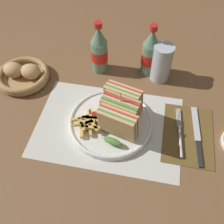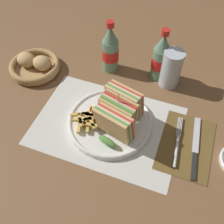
% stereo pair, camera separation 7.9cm
% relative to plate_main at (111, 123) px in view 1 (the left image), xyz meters
% --- Properties ---
extents(ground_plane, '(4.00, 4.00, 0.00)m').
position_rel_plate_main_xyz_m(ground_plane, '(0.01, 0.00, -0.01)').
color(ground_plane, brown).
extents(placemat, '(0.44, 0.31, 0.00)m').
position_rel_plate_main_xyz_m(placemat, '(-0.01, -0.01, -0.01)').
color(placemat, silver).
rests_on(placemat, ground_plane).
extents(plate_main, '(0.26, 0.26, 0.02)m').
position_rel_plate_main_xyz_m(plate_main, '(0.00, 0.00, 0.00)').
color(plate_main, white).
rests_on(plate_main, ground_plane).
extents(club_sandwich, '(0.12, 0.19, 0.14)m').
position_rel_plate_main_xyz_m(club_sandwich, '(0.03, -0.00, 0.06)').
color(club_sandwich, tan).
rests_on(club_sandwich, plate_main).
extents(fries_pile, '(0.12, 0.11, 0.02)m').
position_rel_plate_main_xyz_m(fries_pile, '(-0.06, -0.02, 0.02)').
color(fries_pile, gold).
rests_on(fries_pile, plate_main).
extents(ketchup_blob, '(0.05, 0.04, 0.02)m').
position_rel_plate_main_xyz_m(ketchup_blob, '(-0.04, 0.01, 0.02)').
color(ketchup_blob, maroon).
rests_on(ketchup_blob, plate_main).
extents(napkin, '(0.15, 0.22, 0.00)m').
position_rel_plate_main_xyz_m(napkin, '(0.24, 0.01, -0.01)').
color(napkin, brown).
rests_on(napkin, ground_plane).
extents(fork, '(0.03, 0.18, 0.01)m').
position_rel_plate_main_xyz_m(fork, '(0.21, -0.01, -0.00)').
color(fork, silver).
rests_on(fork, napkin).
extents(knife, '(0.03, 0.21, 0.00)m').
position_rel_plate_main_xyz_m(knife, '(0.26, 0.01, -0.00)').
color(knife, black).
rests_on(knife, napkin).
extents(coke_bottle_near, '(0.06, 0.06, 0.20)m').
position_rel_plate_main_xyz_m(coke_bottle_near, '(-0.09, 0.24, 0.07)').
color(coke_bottle_near, slate).
rests_on(coke_bottle_near, ground_plane).
extents(coke_bottle_far, '(0.06, 0.06, 0.20)m').
position_rel_plate_main_xyz_m(coke_bottle_far, '(0.09, 0.26, 0.07)').
color(coke_bottle_far, slate).
rests_on(coke_bottle_far, ground_plane).
extents(glass_near, '(0.07, 0.07, 0.14)m').
position_rel_plate_main_xyz_m(glass_near, '(0.13, 0.24, 0.06)').
color(glass_near, silver).
rests_on(glass_near, ground_plane).
extents(bread_basket, '(0.18, 0.18, 0.06)m').
position_rel_plate_main_xyz_m(bread_basket, '(-0.34, 0.14, 0.01)').
color(bread_basket, '#AD8451').
rests_on(bread_basket, ground_plane).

